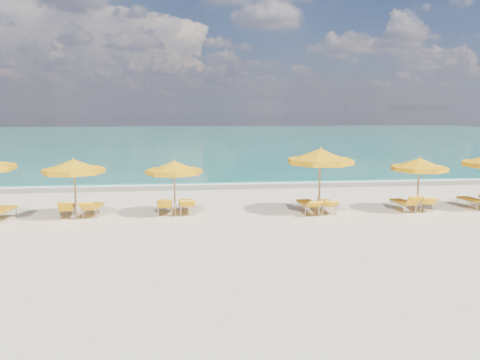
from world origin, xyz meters
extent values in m
plane|color=beige|center=(0.00, 0.00, 0.00)|extent=(120.00, 120.00, 0.00)
cube|color=#126653|center=(0.00, 48.00, 0.00)|extent=(120.00, 80.00, 0.30)
cube|color=tan|center=(0.00, 7.40, 0.00)|extent=(120.00, 2.60, 0.01)
cube|color=white|center=(0.00, 8.20, 0.00)|extent=(120.00, 1.20, 0.03)
cube|color=white|center=(-6.00, 17.00, 0.00)|extent=(14.00, 0.36, 0.05)
cube|color=white|center=(8.00, 24.00, 0.00)|extent=(18.00, 0.30, 0.05)
cylinder|color=#A78453|center=(-6.28, 0.46, 1.10)|extent=(0.07, 0.07, 2.20)
cone|color=#F0A20C|center=(-6.28, 0.46, 2.02)|extent=(2.50, 2.50, 0.44)
cylinder|color=#F0A20C|center=(-6.28, 0.46, 1.81)|extent=(2.52, 2.52, 0.18)
sphere|color=#A78453|center=(-6.28, 0.46, 2.25)|extent=(0.10, 0.10, 0.10)
cylinder|color=#A78453|center=(-2.62, 0.50, 1.04)|extent=(0.07, 0.07, 2.09)
cone|color=#F0A20C|center=(-2.62, 0.50, 1.92)|extent=(2.35, 2.35, 0.42)
cylinder|color=#F0A20C|center=(-2.62, 0.50, 1.72)|extent=(2.37, 2.37, 0.17)
sphere|color=#A78453|center=(-2.62, 0.50, 2.14)|extent=(0.09, 0.09, 0.09)
cylinder|color=#A78453|center=(2.98, 0.28, 1.26)|extent=(0.08, 0.08, 2.51)
cone|color=#F0A20C|center=(2.98, 0.28, 2.31)|extent=(3.24, 3.24, 0.50)
cylinder|color=#F0A20C|center=(2.98, 0.28, 2.07)|extent=(3.27, 3.27, 0.20)
sphere|color=#A78453|center=(2.98, 0.28, 2.57)|extent=(0.11, 0.11, 0.11)
cylinder|color=#A78453|center=(6.96, 0.17, 1.06)|extent=(0.07, 0.07, 2.12)
cone|color=#F0A20C|center=(6.96, 0.17, 1.95)|extent=(2.49, 2.49, 0.42)
cylinder|color=#F0A20C|center=(6.96, 0.17, 1.74)|extent=(2.52, 2.52, 0.17)
sphere|color=#A78453|center=(6.96, 0.17, 2.17)|extent=(0.09, 0.09, 0.09)
cube|color=#F0A70E|center=(-8.99, 0.54, 0.39)|extent=(0.76, 1.40, 0.08)
cube|color=#F0A70E|center=(-6.72, 0.96, 0.34)|extent=(0.70, 1.23, 0.07)
cube|color=#F0A70E|center=(-6.60, 0.19, 0.53)|extent=(0.58, 0.52, 0.43)
cube|color=#F0A70E|center=(-5.75, 1.03, 0.35)|extent=(0.65, 1.26, 0.07)
cube|color=#F0A70E|center=(-5.82, 0.20, 0.53)|extent=(0.59, 0.55, 0.40)
cube|color=#F0A70E|center=(-3.06, 1.10, 0.35)|extent=(0.64, 1.26, 0.07)
cube|color=#F0A70E|center=(-2.99, 0.28, 0.54)|extent=(0.58, 0.53, 0.42)
cube|color=#F0A70E|center=(-2.18, 1.16, 0.37)|extent=(0.65, 1.31, 0.08)
cube|color=#F0A70E|center=(-2.13, 0.27, 0.52)|extent=(0.60, 0.59, 0.37)
cube|color=#F0A70E|center=(2.60, 0.61, 0.36)|extent=(0.62, 1.29, 0.08)
cube|color=#F0A70E|center=(2.63, -0.29, 0.50)|extent=(0.59, 0.59, 0.33)
cube|color=#F0A70E|center=(3.38, 0.68, 0.35)|extent=(0.62, 1.24, 0.07)
cube|color=#F0A70E|center=(3.32, -0.17, 0.48)|extent=(0.57, 0.58, 0.32)
cube|color=#F0A70E|center=(6.51, 0.51, 0.34)|extent=(0.60, 1.21, 0.07)
cube|color=#F0A70E|center=(6.56, -0.27, 0.54)|extent=(0.55, 0.47, 0.45)
cube|color=#F0A70E|center=(7.42, 0.62, 0.34)|extent=(0.75, 1.27, 0.07)
cube|color=#F0A70E|center=(7.27, -0.19, 0.50)|extent=(0.62, 0.60, 0.37)
cube|color=#F0A70E|center=(9.62, 0.74, 0.34)|extent=(0.70, 1.23, 0.07)
camera|label=1|loc=(-2.08, -17.19, 4.10)|focal=35.00mm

